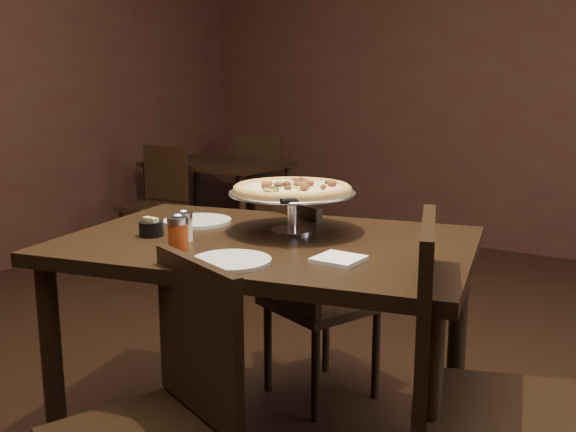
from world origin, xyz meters
The scene contains 16 objects.
room centered at (0.06, 0.03, 1.40)m, with size 6.04×7.04×2.84m.
dining_table centered at (0.04, -0.05, 0.72)m, with size 1.49×1.15×0.83m.
background_table centered at (-2.20, 2.41, 0.61)m, with size 1.12×0.75×0.70m.
pizza_stand centered at (0.05, 0.08, 0.98)m, with size 0.44×0.44×0.18m.
parmesan_shaker centered at (-0.17, -0.22, 0.88)m, with size 0.06×0.06×0.11m.
pepper_flake_shaker centered at (-0.11, -0.32, 0.88)m, with size 0.07×0.07×0.12m.
packet_caddy centered at (-0.31, -0.23, 0.86)m, with size 0.08×0.08×0.06m.
napkin_stack centered at (0.37, -0.17, 0.84)m, with size 0.13×0.13×0.01m, color white.
plate_left centered at (-0.33, 0.02, 0.84)m, with size 0.25×0.25×0.01m, color silver.
plate_near centered at (0.12, -0.35, 0.83)m, with size 0.23×0.23×0.01m, color silver.
serving_spatula centered at (0.17, -0.07, 0.97)m, with size 0.14×0.14×0.02m.
chair_far centered at (-0.10, 0.45, 0.48)m, with size 0.53×0.53×0.88m.
chair_near centered at (0.10, -0.64, 0.48)m, with size 0.53×0.53×0.88m.
chair_side centered at (0.78, -0.18, 0.54)m, with size 0.59×0.59×0.99m.
bg_chair_far centered at (-2.23, 3.10, 0.49)m, with size 0.55×0.55×0.90m.
bg_chair_near centered at (-2.28, 1.79, 0.48)m, with size 0.44×0.44×0.87m.
Camera 1 is at (1.23, -1.75, 1.33)m, focal length 40.00 mm.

